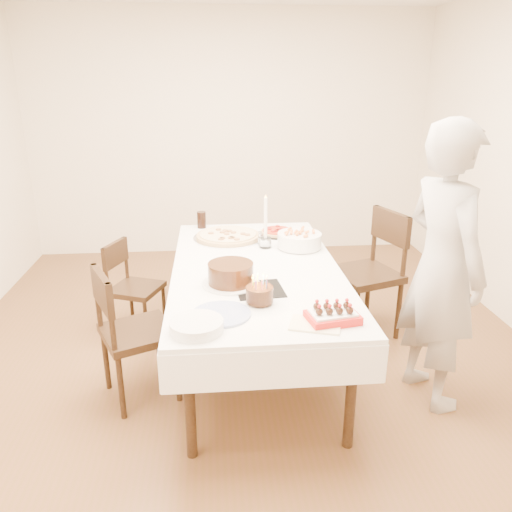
{
  "coord_description": "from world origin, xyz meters",
  "views": [
    {
      "loc": [
        -0.22,
        -3.27,
        1.99
      ],
      "look_at": [
        0.07,
        -0.07,
        0.83
      ],
      "focal_mm": 35.0,
      "sensor_mm": 36.0,
      "label": 1
    }
  ],
  "objects": [
    {
      "name": "floor",
      "position": [
        0.0,
        0.0,
        0.0
      ],
      "size": [
        5.0,
        5.0,
        0.0
      ],
      "primitive_type": "plane",
      "color": "brown",
      "rests_on": "ground"
    },
    {
      "name": "wall_back",
      "position": [
        0.0,
        2.5,
        1.35
      ],
      "size": [
        4.5,
        0.04,
        2.7
      ],
      "primitive_type": "cube",
      "color": "beige",
      "rests_on": "floor"
    },
    {
      "name": "wall_front",
      "position": [
        0.0,
        -2.5,
        1.35
      ],
      "size": [
        4.5,
        0.04,
        2.7
      ],
      "primitive_type": "cube",
      "color": "beige",
      "rests_on": "floor"
    },
    {
      "name": "dining_table",
      "position": [
        0.07,
        -0.07,
        0.38
      ],
      "size": [
        1.19,
        2.16,
        0.75
      ],
      "primitive_type": "cube",
      "rotation": [
        0.0,
        0.0,
        -0.02
      ],
      "color": "white",
      "rests_on": "floor"
    },
    {
      "name": "chair_right_savory",
      "position": [
        0.96,
        0.31,
        0.51
      ],
      "size": [
        0.66,
        0.66,
        1.01
      ],
      "primitive_type": null,
      "rotation": [
        0.0,
        0.0,
        0.33
      ],
      "color": "black",
      "rests_on": "floor"
    },
    {
      "name": "chair_left_savory",
      "position": [
        -0.85,
        0.47,
        0.39
      ],
      "size": [
        0.51,
        0.51,
        0.77
      ],
      "primitive_type": null,
      "rotation": [
        0.0,
        0.0,
        2.76
      ],
      "color": "black",
      "rests_on": "floor"
    },
    {
      "name": "chair_left_dessert",
      "position": [
        -0.72,
        -0.4,
        0.46
      ],
      "size": [
        0.62,
        0.62,
        0.91
      ],
      "primitive_type": null,
      "rotation": [
        0.0,
        0.0,
        3.57
      ],
      "color": "black",
      "rests_on": "floor"
    },
    {
      "name": "person",
      "position": [
        1.16,
        -0.56,
        0.89
      ],
      "size": [
        0.57,
        0.73,
        1.79
      ],
      "primitive_type": "imported",
      "rotation": [
        0.0,
        0.0,
        1.81
      ],
      "color": "#ACA8A3",
      "rests_on": "floor"
    },
    {
      "name": "pizza_white",
      "position": [
        -0.1,
        0.59,
        0.77
      ],
      "size": [
        0.68,
        0.68,
        0.04
      ],
      "primitive_type": "cylinder",
      "rotation": [
        0.0,
        0.0,
        -0.23
      ],
      "color": "beige",
      "rests_on": "dining_table"
    },
    {
      "name": "pizza_pepperoni",
      "position": [
        0.31,
        0.65,
        0.77
      ],
      "size": [
        0.36,
        0.36,
        0.04
      ],
      "primitive_type": "cylinder",
      "rotation": [
        0.0,
        0.0,
        0.26
      ],
      "color": "red",
      "rests_on": "dining_table"
    },
    {
      "name": "red_placemat",
      "position": [
        0.47,
        0.41,
        0.75
      ],
      "size": [
        0.28,
        0.28,
        0.01
      ],
      "primitive_type": "cube",
      "rotation": [
        0.0,
        0.0,
        0.17
      ],
      "color": "#B21E1E",
      "rests_on": "dining_table"
    },
    {
      "name": "pasta_bowl",
      "position": [
        0.43,
        0.31,
        0.81
      ],
      "size": [
        0.36,
        0.36,
        0.11
      ],
      "primitive_type": "cylinder",
      "rotation": [
        0.0,
        0.0,
        0.09
      ],
      "color": "white",
      "rests_on": "dining_table"
    },
    {
      "name": "taper_candle",
      "position": [
        0.17,
        0.33,
        0.96
      ],
      "size": [
        0.12,
        0.12,
        0.42
      ],
      "primitive_type": "cylinder",
      "rotation": [
        0.0,
        0.0,
        -0.41
      ],
      "color": "white",
      "rests_on": "dining_table"
    },
    {
      "name": "shaker_pair",
      "position": [
        0.14,
        0.39,
        0.8
      ],
      "size": [
        0.09,
        0.09,
        0.1
      ],
      "primitive_type": null,
      "rotation": [
        0.0,
        0.0,
        -0.13
      ],
      "color": "white",
      "rests_on": "dining_table"
    },
    {
      "name": "cola_glass",
      "position": [
        -0.32,
        0.91,
        0.82
      ],
      "size": [
        0.09,
        0.09,
        0.14
      ],
      "primitive_type": "cylinder",
      "rotation": [
        0.0,
        0.0,
        -0.25
      ],
      "color": "black",
      "rests_on": "dining_table"
    },
    {
      "name": "layer_cake",
      "position": [
        -0.12,
        -0.36,
        0.82
      ],
      "size": [
        0.41,
        0.41,
        0.14
      ],
      "primitive_type": "cylinder",
      "rotation": [
        0.0,
        0.0,
        0.13
      ],
      "color": "#341B0D",
      "rests_on": "dining_table"
    },
    {
      "name": "cake_board",
      "position": [
        0.05,
        -0.46,
        0.75
      ],
      "size": [
        0.31,
        0.31,
        0.01
      ],
      "primitive_type": "cube",
      "rotation": [
        0.0,
        0.0,
        0.09
      ],
      "color": "black",
      "rests_on": "dining_table"
    },
    {
      "name": "birthday_cake",
      "position": [
        0.03,
        -0.66,
        0.84
      ],
      "size": [
        0.19,
        0.19,
        0.16
      ],
      "primitive_type": "cylinder",
      "rotation": [
        0.0,
        0.0,
        -0.25
      ],
      "color": "#3D2310",
      "rests_on": "dining_table"
    },
    {
      "name": "strawberry_box",
      "position": [
        0.4,
        -0.92,
        0.78
      ],
      "size": [
        0.3,
        0.23,
        0.07
      ],
      "primitive_type": null,
      "rotation": [
        0.0,
        0.0,
        0.19
      ],
      "color": "red",
      "rests_on": "dining_table"
    },
    {
      "name": "box_lid",
      "position": [
        0.3,
        -0.96,
        0.75
      ],
      "size": [
        0.31,
        0.25,
        0.02
      ],
      "primitive_type": "cube",
      "rotation": [
        0.0,
        0.0,
        -0.31
      ],
      "color": "beige",
      "rests_on": "dining_table"
    },
    {
      "name": "plate_stack",
      "position": [
        -0.32,
        -0.96,
        0.78
      ],
      "size": [
        0.36,
        0.36,
        0.06
      ],
      "primitive_type": "cylinder",
      "rotation": [
        0.0,
        0.0,
        0.33
      ],
      "color": "white",
      "rests_on": "dining_table"
    },
    {
      "name": "china_plate",
      "position": [
        -0.19,
        -0.79,
        0.76
      ],
      "size": [
        0.41,
        0.41,
        0.01
      ],
      "primitive_type": "cylinder",
      "rotation": [
        0.0,
        0.0,
        0.33
      ],
      "color": "white",
      "rests_on": "dining_table"
    }
  ]
}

